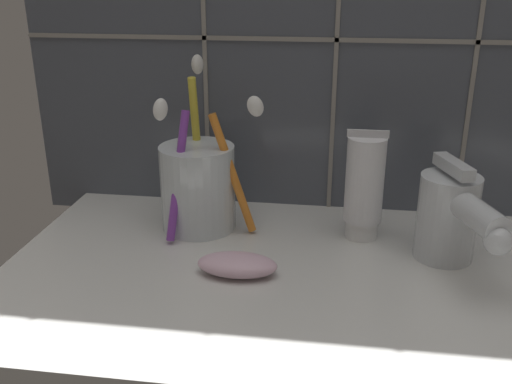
% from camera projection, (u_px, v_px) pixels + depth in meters
% --- Properties ---
extents(sink_counter, '(0.61, 0.35, 0.02)m').
position_uv_depth(sink_counter, '(308.00, 281.00, 0.56)').
color(sink_counter, silver).
rests_on(sink_counter, ground).
extents(toothbrush_cup, '(0.12, 0.11, 0.19)m').
position_uv_depth(toothbrush_cup, '(198.00, 185.00, 0.64)').
color(toothbrush_cup, silver).
rests_on(toothbrush_cup, sink_counter).
extents(toothpaste_tube, '(0.04, 0.04, 0.12)m').
position_uv_depth(toothpaste_tube, '(364.00, 186.00, 0.61)').
color(toothpaste_tube, white).
rests_on(toothpaste_tube, sink_counter).
extents(sink_faucet, '(0.07, 0.13, 0.10)m').
position_uv_depth(sink_faucet, '(452.00, 216.00, 0.56)').
color(sink_faucet, silver).
rests_on(sink_faucet, sink_counter).
extents(soap_bar, '(0.08, 0.04, 0.02)m').
position_uv_depth(soap_bar, '(237.00, 265.00, 0.55)').
color(soap_bar, '#DBB2C6').
rests_on(soap_bar, sink_counter).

